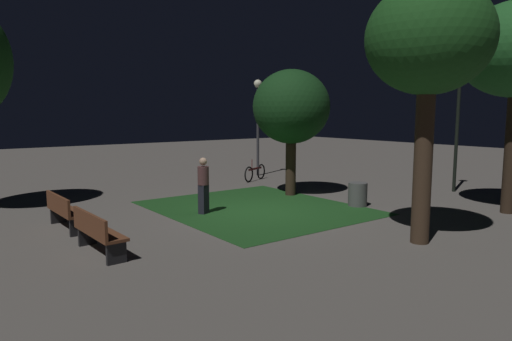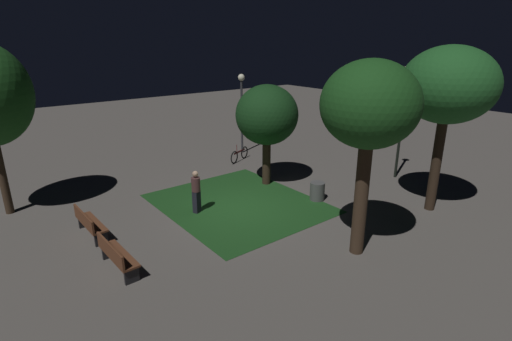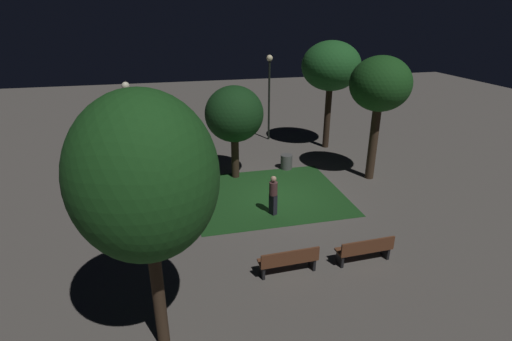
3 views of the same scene
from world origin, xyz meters
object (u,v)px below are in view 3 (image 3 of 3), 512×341
Objects in this scene: lamp_post_plaza_east at (269,84)px; trash_bin at (286,162)px; tree_back_right at (144,178)px; pedestrian at (273,194)px; bicycle at (161,168)px; tree_right_canopy at (380,86)px; tree_tall_center at (234,115)px; bench_path_side at (289,260)px; bench_by_lamp at (365,249)px; lamp_post_path_center at (129,111)px; tree_back_left at (331,67)px.

lamp_post_plaza_east is 6.89× the size of trash_bin.
lamp_post_plaza_east reaches higher than trash_bin.
tree_back_right is 16.03m from lamp_post_plaza_east.
lamp_post_plaza_east is 3.12× the size of pedestrian.
lamp_post_plaza_east is at bearing 32.99° from bicycle.
tree_back_right reaches higher than lamp_post_plaza_east.
tree_back_right is (-9.62, -7.80, -0.05)m from tree_right_canopy.
lamp_post_plaza_east reaches higher than tree_tall_center.
tree_tall_center is at bearing 91.63° from bench_path_side.
bench_by_lamp is 0.42× the size of lamp_post_path_center.
lamp_post_path_center is at bearing 127.34° from bench_by_lamp.
bench_path_side is 0.30× the size of tree_back_right.
bench_path_side is at bearing -134.67° from tree_right_canopy.
tree_back_left is 3.73× the size of bicycle.
lamp_post_path_center is 7.96m from trash_bin.
lamp_post_path_center is at bearing 167.05° from trash_bin.
lamp_post_plaza_east is at bearing 114.49° from tree_right_canopy.
tree_tall_center is 0.86× the size of lamp_post_plaza_east.
tree_tall_center is 1.00× the size of lamp_post_path_center.
tree_right_canopy is 10.72m from bicycle.
tree_tall_center is at bearing -120.09° from lamp_post_plaza_east.
tree_back_right reaches higher than pedestrian.
tree_right_canopy reaches higher than bench_path_side.
tree_back_left reaches higher than lamp_post_path_center.
tree_back_right is 7.70m from pedestrian.
tree_back_left is at bearing -36.98° from lamp_post_plaza_east.
trash_bin is at bearing 72.99° from bench_path_side.
tree_back_left is at bearing 39.80° from trash_bin.
tree_right_canopy is at bearing 45.33° from bench_path_side.
lamp_post_plaza_east is at bearing 77.58° from bench_path_side.
bench_path_side is at bearing -102.42° from lamp_post_plaza_east.
tree_tall_center reaches higher than bicycle.
lamp_post_path_center is at bearing 131.95° from pedestrian.
tree_back_left is (-0.26, 4.68, 0.21)m from tree_right_canopy.
lamp_post_path_center is at bearing 138.78° from bicycle.
bench_by_lamp is 0.32× the size of tree_right_canopy.
lamp_post_plaza_east is 9.79m from pedestrian.
trash_bin is 0.46× the size of bicycle.
bench_by_lamp is 1.13× the size of pedestrian.
tree_back_right is at bearing -122.08° from trash_bin.
tree_back_left is 8.11× the size of trash_bin.
trash_bin is at bearing -140.20° from tree_back_left.
bench_path_side is 1.14× the size of bicycle.
bench_path_side is 0.32× the size of tree_right_canopy.
lamp_post_path_center is (-10.82, 3.68, -1.38)m from tree_right_canopy.
lamp_post_path_center is 5.93× the size of trash_bin.
pedestrian is at bearing 52.16° from tree_back_right.
pedestrian is at bearing -126.13° from tree_back_left.
bench_by_lamp is at bearing -91.47° from lamp_post_plaza_east.
bench_path_side is 3.70m from pedestrian.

